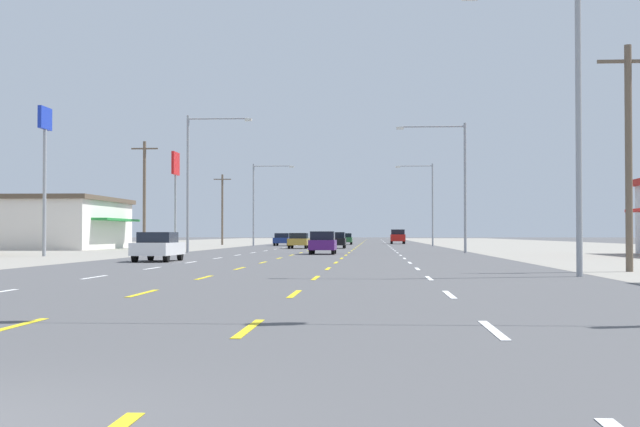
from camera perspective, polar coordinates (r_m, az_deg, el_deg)
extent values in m
plane|color=#4C4C4F|center=(72.12, 0.60, -2.39)|extent=(572.00, 572.00, 0.00)
cube|color=gray|center=(77.39, -18.05, -2.24)|extent=(28.00, 440.00, 0.01)
cube|color=white|center=(29.40, -14.05, -3.92)|extent=(0.14, 2.60, 0.01)
cube|color=white|center=(36.62, -10.52, -3.41)|extent=(0.14, 2.60, 0.01)
cube|color=white|center=(43.93, -8.16, -3.06)|extent=(0.14, 2.60, 0.01)
cube|color=white|center=(51.30, -6.47, -2.81)|extent=(0.14, 2.60, 0.01)
cube|color=white|center=(58.70, -5.21, -2.62)|extent=(0.14, 2.60, 0.01)
cube|color=white|center=(66.12, -4.24, -2.48)|extent=(0.14, 2.60, 0.01)
cube|color=white|center=(73.56, -3.46, -2.36)|extent=(0.14, 2.60, 0.01)
cube|color=white|center=(81.01, -2.82, -2.26)|extent=(0.14, 2.60, 0.01)
cube|color=white|center=(88.47, -2.29, -2.18)|extent=(0.14, 2.60, 0.01)
cube|color=white|center=(95.93, -1.85, -2.11)|extent=(0.14, 2.60, 0.01)
cube|color=white|center=(103.40, -1.46, -2.05)|extent=(0.14, 2.60, 0.01)
cube|color=white|center=(110.88, -1.13, -2.00)|extent=(0.14, 2.60, 0.01)
cube|color=white|center=(118.35, -0.84, -1.96)|extent=(0.14, 2.60, 0.01)
cube|color=white|center=(125.83, -0.59, -1.92)|extent=(0.14, 2.60, 0.01)
cube|color=white|center=(133.31, -0.36, -1.88)|extent=(0.14, 2.60, 0.01)
cube|color=white|center=(140.80, -0.16, -1.85)|extent=(0.14, 2.60, 0.01)
cube|color=white|center=(148.28, 0.02, -1.82)|extent=(0.14, 2.60, 0.01)
cube|color=white|center=(155.77, 0.18, -1.80)|extent=(0.14, 2.60, 0.01)
cube|color=white|center=(163.26, 0.33, -1.78)|extent=(0.14, 2.60, 0.01)
cube|color=white|center=(170.75, 0.47, -1.75)|extent=(0.14, 2.60, 0.01)
cube|color=white|center=(178.24, 0.59, -1.73)|extent=(0.14, 2.60, 0.01)
cube|color=white|center=(185.73, 0.71, -1.72)|extent=(0.14, 2.60, 0.01)
cube|color=white|center=(193.22, 0.81, -1.70)|extent=(0.14, 2.60, 0.01)
cube|color=white|center=(200.71, 0.91, -1.69)|extent=(0.14, 2.60, 0.01)
cube|color=white|center=(208.21, 1.00, -1.67)|extent=(0.14, 2.60, 0.01)
cube|color=white|center=(215.70, 1.09, -1.66)|extent=(0.14, 2.60, 0.01)
cube|color=white|center=(223.19, 1.16, -1.65)|extent=(0.14, 2.60, 0.01)
cube|color=yellow|center=(14.12, -18.82, -6.77)|extent=(0.14, 2.60, 0.01)
cube|color=yellow|center=(21.24, -11.11, -4.96)|extent=(0.14, 2.60, 0.01)
cube|color=yellow|center=(28.55, -7.32, -4.03)|extent=(0.14, 2.60, 0.01)
cube|color=yellow|center=(35.94, -5.08, -3.47)|extent=(0.14, 2.60, 0.01)
cube|color=yellow|center=(43.36, -3.62, -3.10)|extent=(0.14, 2.60, 0.01)
cube|color=yellow|center=(50.81, -2.58, -2.83)|extent=(0.14, 2.60, 0.01)
cube|color=yellow|center=(58.27, -1.81, -2.64)|extent=(0.14, 2.60, 0.01)
cube|color=yellow|center=(65.75, -1.21, -2.49)|extent=(0.14, 2.60, 0.01)
cube|color=yellow|center=(73.22, -0.73, -2.36)|extent=(0.14, 2.60, 0.01)
cube|color=yellow|center=(80.70, -0.35, -2.27)|extent=(0.14, 2.60, 0.01)
cube|color=yellow|center=(88.19, -0.03, -2.18)|extent=(0.14, 2.60, 0.01)
cube|color=yellow|center=(95.67, 0.24, -2.11)|extent=(0.14, 2.60, 0.01)
cube|color=yellow|center=(103.16, 0.48, -2.05)|extent=(0.14, 2.60, 0.01)
cube|color=yellow|center=(110.65, 0.68, -2.00)|extent=(0.14, 2.60, 0.01)
cube|color=yellow|center=(118.14, 0.85, -1.96)|extent=(0.14, 2.60, 0.01)
cube|color=yellow|center=(125.64, 1.00, -1.92)|extent=(0.14, 2.60, 0.01)
cube|color=yellow|center=(133.13, 1.14, -1.88)|extent=(0.14, 2.60, 0.01)
cube|color=yellow|center=(140.62, 1.26, -1.85)|extent=(0.14, 2.60, 0.01)
cube|color=yellow|center=(148.12, 1.37, -1.82)|extent=(0.14, 2.60, 0.01)
cube|color=yellow|center=(155.61, 1.47, -1.80)|extent=(0.14, 2.60, 0.01)
cube|color=yellow|center=(163.11, 1.56, -1.78)|extent=(0.14, 2.60, 0.01)
cube|color=yellow|center=(170.60, 1.64, -1.75)|extent=(0.14, 2.60, 0.01)
cube|color=yellow|center=(178.10, 1.72, -1.73)|extent=(0.14, 2.60, 0.01)
cube|color=yellow|center=(185.60, 1.79, -1.72)|extent=(0.14, 2.60, 0.01)
cube|color=yellow|center=(193.09, 1.85, -1.70)|extent=(0.14, 2.60, 0.01)
cube|color=yellow|center=(200.59, 1.91, -1.69)|extent=(0.14, 2.60, 0.01)
cube|color=yellow|center=(208.09, 1.96, -1.67)|extent=(0.14, 2.60, 0.01)
cube|color=yellow|center=(215.59, 2.02, -1.66)|extent=(0.14, 2.60, 0.01)
cube|color=yellow|center=(223.08, 2.06, -1.65)|extent=(0.14, 2.60, 0.01)
cube|color=yellow|center=(13.21, -4.51, -7.22)|extent=(0.14, 2.60, 0.01)
cube|color=yellow|center=(20.64, -1.62, -5.09)|extent=(0.14, 2.60, 0.01)
cube|color=yellow|center=(28.11, -0.27, -4.08)|extent=(0.14, 2.60, 0.01)
cube|color=yellow|center=(35.59, 0.51, -3.49)|extent=(0.14, 2.60, 0.01)
cube|color=yellow|center=(43.08, 1.02, -3.11)|extent=(0.14, 2.60, 0.01)
cube|color=yellow|center=(50.57, 1.37, -2.84)|extent=(0.14, 2.60, 0.01)
cube|color=yellow|center=(58.06, 1.64, -2.64)|extent=(0.14, 2.60, 0.01)
cube|color=yellow|center=(65.56, 1.84, -2.49)|extent=(0.14, 2.60, 0.01)
cube|color=yellow|center=(73.05, 2.01, -2.37)|extent=(0.14, 2.60, 0.01)
cube|color=yellow|center=(80.55, 2.14, -2.27)|extent=(0.14, 2.60, 0.01)
cube|color=yellow|center=(88.05, 2.25, -2.18)|extent=(0.14, 2.60, 0.01)
cube|color=yellow|center=(95.54, 2.34, -2.11)|extent=(0.14, 2.60, 0.01)
cube|color=yellow|center=(103.04, 2.42, -2.05)|extent=(0.14, 2.60, 0.01)
cube|color=yellow|center=(110.54, 2.49, -2.00)|extent=(0.14, 2.60, 0.01)
cube|color=yellow|center=(118.04, 2.55, -1.96)|extent=(0.14, 2.60, 0.01)
cube|color=yellow|center=(125.54, 2.60, -1.92)|extent=(0.14, 2.60, 0.01)
cube|color=yellow|center=(133.04, 2.65, -1.88)|extent=(0.14, 2.60, 0.01)
cube|color=yellow|center=(140.53, 2.69, -1.85)|extent=(0.14, 2.60, 0.01)
cube|color=yellow|center=(148.03, 2.73, -1.82)|extent=(0.14, 2.60, 0.01)
cube|color=yellow|center=(155.53, 2.76, -1.80)|extent=(0.14, 2.60, 0.01)
cube|color=yellow|center=(163.03, 2.79, -1.77)|extent=(0.14, 2.60, 0.01)
cube|color=yellow|center=(170.53, 2.82, -1.75)|extent=(0.14, 2.60, 0.01)
cube|color=yellow|center=(178.03, 2.84, -1.73)|extent=(0.14, 2.60, 0.01)
cube|color=yellow|center=(185.53, 2.87, -1.72)|extent=(0.14, 2.60, 0.01)
cube|color=yellow|center=(193.03, 2.89, -1.70)|extent=(0.14, 2.60, 0.01)
cube|color=yellow|center=(200.53, 2.91, -1.68)|extent=(0.14, 2.60, 0.01)
cube|color=yellow|center=(208.03, 2.93, -1.67)|extent=(0.14, 2.60, 0.01)
cube|color=yellow|center=(215.53, 2.95, -1.66)|extent=(0.14, 2.60, 0.01)
cube|color=yellow|center=(223.03, 2.96, -1.65)|extent=(0.14, 2.60, 0.01)
cube|color=white|center=(13.20, 10.85, -7.21)|extent=(0.14, 2.60, 0.01)
cube|color=white|center=(20.63, 8.15, -5.08)|extent=(0.14, 2.60, 0.01)
cube|color=white|center=(28.10, 6.88, -4.07)|extent=(0.14, 2.60, 0.01)
cube|color=white|center=(35.58, 6.16, -3.49)|extent=(0.14, 2.60, 0.01)
cube|color=white|center=(43.07, 5.68, -3.11)|extent=(0.14, 2.60, 0.01)
cube|color=white|center=(50.56, 5.35, -2.84)|extent=(0.14, 2.60, 0.01)
cube|color=white|center=(58.06, 5.10, -2.64)|extent=(0.14, 2.60, 0.01)
cube|color=white|center=(65.55, 4.91, -2.48)|extent=(0.14, 2.60, 0.01)
cube|color=white|center=(73.05, 4.75, -2.36)|extent=(0.14, 2.60, 0.01)
cube|color=white|center=(80.55, 4.63, -2.26)|extent=(0.14, 2.60, 0.01)
cube|color=white|center=(88.04, 4.53, -2.18)|extent=(0.14, 2.60, 0.01)
cube|color=white|center=(95.54, 4.44, -2.11)|extent=(0.14, 2.60, 0.01)
cube|color=white|center=(103.04, 4.37, -2.05)|extent=(0.14, 2.60, 0.01)
cube|color=white|center=(110.54, 4.30, -2.00)|extent=(0.14, 2.60, 0.01)
cube|color=white|center=(118.04, 4.25, -1.96)|extent=(0.14, 2.60, 0.01)
cube|color=white|center=(125.54, 4.20, -1.92)|extent=(0.14, 2.60, 0.01)
cube|color=white|center=(133.03, 4.16, -1.88)|extent=(0.14, 2.60, 0.01)
cube|color=white|center=(140.53, 4.12, -1.85)|extent=(0.14, 2.60, 0.01)
cube|color=white|center=(148.03, 4.08, -1.82)|extent=(0.14, 2.60, 0.01)
cube|color=white|center=(155.53, 4.05, -1.80)|extent=(0.14, 2.60, 0.01)
cube|color=white|center=(163.03, 4.02, -1.77)|extent=(0.14, 2.60, 0.01)
cube|color=white|center=(170.53, 4.00, -1.75)|extent=(0.14, 2.60, 0.01)
cube|color=white|center=(178.03, 3.97, -1.73)|extent=(0.14, 2.60, 0.01)
cube|color=white|center=(185.53, 3.95, -1.71)|extent=(0.14, 2.60, 0.01)
cube|color=white|center=(193.03, 3.93, -1.70)|extent=(0.14, 2.60, 0.01)
cube|color=white|center=(200.53, 3.91, -1.68)|extent=(0.14, 2.60, 0.01)
cube|color=white|center=(208.03, 3.89, -1.67)|extent=(0.14, 2.60, 0.01)
cube|color=white|center=(215.53, 3.88, -1.66)|extent=(0.14, 2.60, 0.01)
cube|color=white|center=(223.03, 3.86, -1.64)|extent=(0.14, 2.60, 0.01)
cube|color=white|center=(45.86, -10.15, -2.20)|extent=(1.80, 4.50, 0.62)
cube|color=black|center=(45.75, -10.18, -1.49)|extent=(1.62, 2.10, 0.52)
cylinder|color=black|center=(47.55, -10.62, -2.54)|extent=(0.22, 0.64, 0.64)
cylinder|color=black|center=(47.20, -8.80, -2.56)|extent=(0.22, 0.64, 0.64)
cylinder|color=black|center=(44.55, -11.59, -2.62)|extent=(0.22, 0.64, 0.64)
cylinder|color=black|center=(44.18, -9.65, -2.64)|extent=(0.22, 0.64, 0.64)
cube|color=#4C196B|center=(61.13, 0.18, -1.99)|extent=(1.72, 3.90, 0.66)
cube|color=black|center=(60.87, 0.17, -1.41)|extent=(1.58, 1.90, 0.58)
cylinder|color=black|center=(62.58, -0.42, -2.28)|extent=(0.20, 0.60, 0.60)
cylinder|color=black|center=(62.49, 0.93, -2.28)|extent=(0.20, 0.60, 0.60)
cylinder|color=black|center=(59.78, -0.60, -2.32)|extent=(0.20, 0.60, 0.60)
cylinder|color=black|center=(59.70, 0.82, -2.32)|extent=(0.20, 0.60, 0.60)
cube|color=#B28C33|center=(84.95, -1.34, -1.80)|extent=(1.80, 4.50, 0.62)
cube|color=black|center=(84.85, -1.35, -1.41)|extent=(1.62, 2.10, 0.52)
cylinder|color=black|center=(86.57, -1.76, -1.99)|extent=(0.22, 0.64, 0.64)
cylinder|color=black|center=(86.44, -0.75, -1.99)|extent=(0.22, 0.64, 0.64)
cylinder|color=black|center=(83.48, -1.96, -2.02)|extent=(0.22, 0.64, 0.64)
cylinder|color=black|center=(83.35, -0.90, -2.02)|extent=(0.22, 0.64, 0.64)
cube|color=black|center=(86.34, 1.05, -1.79)|extent=(1.72, 3.90, 0.66)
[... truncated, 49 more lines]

